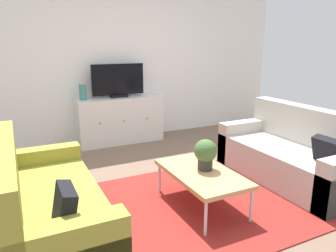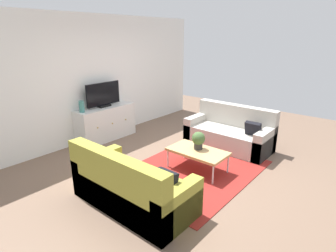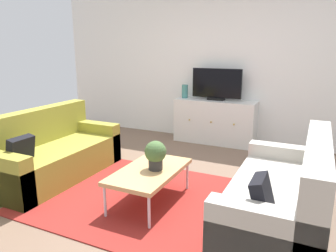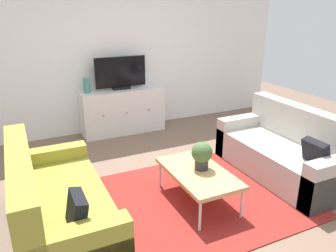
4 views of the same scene
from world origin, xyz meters
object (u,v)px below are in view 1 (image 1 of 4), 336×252
object	(u,v)px
couch_left_side	(39,210)
couch_right_side	(294,156)
glass_vase	(83,92)
flat_screen_tv	(118,81)
coffee_table	(202,174)
potted_plant	(205,153)
tv_console	(120,120)

from	to	relation	value
couch_left_side	couch_right_side	size ratio (longest dim) A/B	1.00
glass_vase	flat_screen_tv	bearing A→B (deg)	1.99
coffee_table	couch_left_side	bearing A→B (deg)	176.59
couch_right_side	coffee_table	xyz separation A→B (m)	(-1.36, -0.09, 0.06)
potted_plant	flat_screen_tv	world-z (taller)	flat_screen_tv
potted_plant	flat_screen_tv	bearing A→B (deg)	92.38
couch_left_side	couch_right_side	world-z (taller)	same
coffee_table	flat_screen_tv	size ratio (longest dim) A/B	1.18
couch_right_side	glass_vase	distance (m)	3.15
tv_console	glass_vase	world-z (taller)	glass_vase
coffee_table	glass_vase	xyz separation A→B (m)	(-0.62, 2.46, 0.52)
tv_console	coffee_table	bearing A→B (deg)	-88.96
glass_vase	couch_left_side	bearing A→B (deg)	-110.53
couch_right_side	tv_console	distance (m)	2.76
flat_screen_tv	couch_left_side	bearing A→B (deg)	-121.44
couch_left_side	coffee_table	bearing A→B (deg)	-3.41
coffee_table	tv_console	distance (m)	2.47
couch_right_side	flat_screen_tv	xyz separation A→B (m)	(-1.41, 2.39, 0.73)
coffee_table	glass_vase	bearing A→B (deg)	104.11
tv_console	glass_vase	xyz separation A→B (m)	(-0.57, 0.00, 0.50)
flat_screen_tv	couch_right_side	bearing A→B (deg)	-59.52
tv_console	flat_screen_tv	world-z (taller)	flat_screen_tv
couch_left_side	glass_vase	world-z (taller)	glass_vase
couch_right_side	glass_vase	world-z (taller)	glass_vase
couch_right_side	flat_screen_tv	size ratio (longest dim) A/B	2.04
couch_right_side	flat_screen_tv	world-z (taller)	flat_screen_tv
couch_left_side	tv_console	xyz separation A→B (m)	(1.46, 2.37, 0.09)
tv_console	flat_screen_tv	xyz separation A→B (m)	(0.00, 0.02, 0.64)
couch_right_side	coffee_table	bearing A→B (deg)	-176.23
potted_plant	tv_console	bearing A→B (deg)	92.40
glass_vase	coffee_table	bearing A→B (deg)	-75.89
potted_plant	tv_console	distance (m)	2.44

